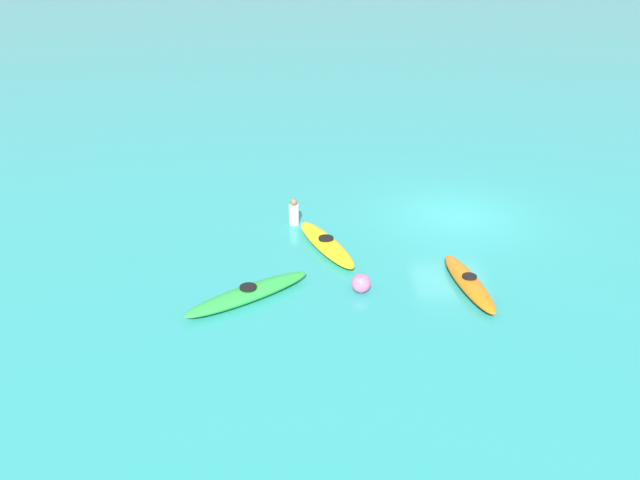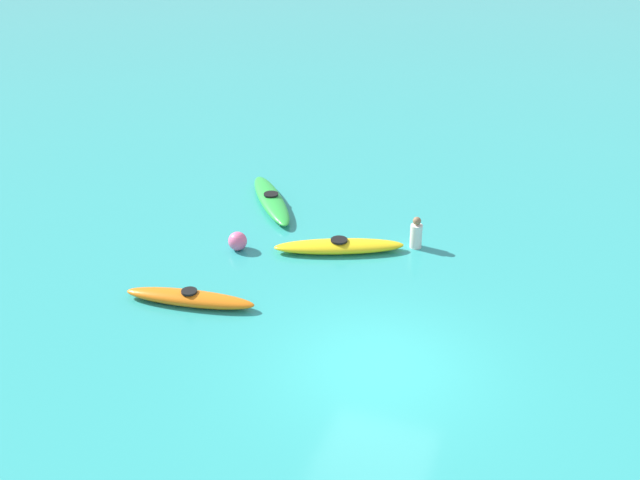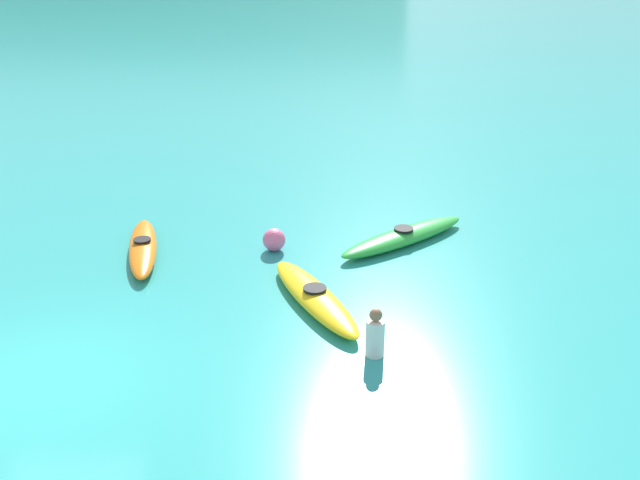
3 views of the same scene
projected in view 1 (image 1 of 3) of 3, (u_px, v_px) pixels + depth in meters
ground_plane at (456, 215)px, 20.78m from camera, size 600.00×600.00×0.00m
kayak_yellow at (326, 244)px, 18.45m from camera, size 1.96×3.42×0.37m
kayak_orange at (469, 283)px, 16.35m from camera, size 1.03×3.19×0.37m
kayak_green at (248, 293)px, 15.84m from camera, size 3.29×2.67×0.37m
buoy_pink at (361, 283)px, 16.13m from camera, size 0.50×0.50×0.50m
person_near_shore at (294, 213)px, 19.98m from camera, size 0.39×0.39×0.88m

